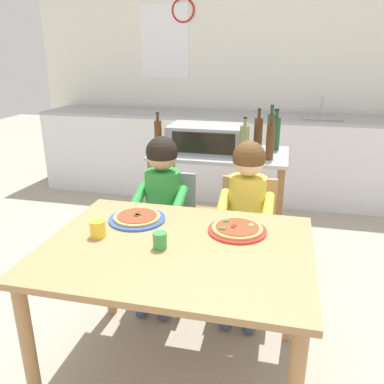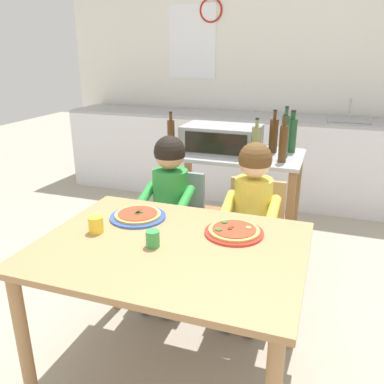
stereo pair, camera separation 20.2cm
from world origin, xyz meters
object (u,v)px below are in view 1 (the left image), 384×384
at_px(child_in_yellow_shirt, 246,210).
at_px(bottle_tall_green_wine, 270,134).
at_px(bottle_dark_olive_oil, 158,138).
at_px(pizza_plate_blue_rimmed, 137,218).
at_px(dining_chair_right, 246,233).
at_px(dining_table, 177,265).
at_px(drinking_cup_yellow, 98,228).
at_px(dining_chair_left, 167,226).
at_px(bottle_squat_spirits, 244,143).
at_px(pizza_plate_red_rimmed, 237,229).
at_px(drinking_cup_green, 160,240).
at_px(toaster_oven, 208,138).
at_px(bottle_clear_vinegar, 270,141).
at_px(bottle_slim_sauce, 275,132).
at_px(child_in_green_shirt, 160,203).
at_px(kitchen_island_cart, 219,189).
at_px(bottle_brown_beer, 258,133).

bearing_deg(child_in_yellow_shirt, bottle_tall_green_wine, 81.84).
distance_m(bottle_dark_olive_oil, pizza_plate_blue_rimmed, 0.88).
relative_size(dining_chair_right, pizza_plate_blue_rimmed, 2.77).
xyz_separation_m(dining_table, drinking_cup_yellow, (-0.39, 0.00, 0.14)).
distance_m(dining_table, dining_chair_left, 0.80).
bearing_deg(bottle_dark_olive_oil, dining_chair_left, -65.53).
xyz_separation_m(bottle_squat_spirits, pizza_plate_blue_rimmed, (-0.45, -0.83, -0.23)).
relative_size(bottle_tall_green_wine, pizza_plate_red_rimmed, 1.24).
bearing_deg(drinking_cup_green, bottle_squat_spirits, 77.43).
relative_size(bottle_tall_green_wine, dining_table, 0.29).
xyz_separation_m(toaster_oven, dining_table, (0.11, -1.26, -0.32)).
bearing_deg(bottle_clear_vinegar, bottle_slim_sauce, 85.63).
bearing_deg(toaster_oven, child_in_green_shirt, -104.24).
distance_m(bottle_slim_sauce, drinking_cup_yellow, 1.63).
bearing_deg(kitchen_island_cart, toaster_oven, -175.04).
bearing_deg(bottle_slim_sauce, bottle_dark_olive_oil, -154.29).
bearing_deg(kitchen_island_cart, drinking_cup_yellow, -106.34).
distance_m(bottle_clear_vinegar, pizza_plate_red_rimmed, 0.96).
distance_m(pizza_plate_red_rimmed, drinking_cup_green, 0.40).
relative_size(toaster_oven, bottle_clear_vinegar, 1.72).
distance_m(bottle_slim_sauce, bottle_squat_spirits, 0.42).
bearing_deg(toaster_oven, bottle_brown_beer, 17.48).
height_order(bottle_tall_green_wine, child_in_green_shirt, bottle_tall_green_wine).
relative_size(bottle_clear_vinegar, bottle_dark_olive_oil, 1.04).
relative_size(kitchen_island_cart, dining_chair_right, 1.20).
relative_size(dining_table, drinking_cup_yellow, 14.93).
distance_m(bottle_squat_spirits, bottle_tall_green_wine, 0.26).
xyz_separation_m(kitchen_island_cart, pizza_plate_red_rimmed, (0.26, -1.07, 0.18)).
xyz_separation_m(bottle_squat_spirits, child_in_green_shirt, (-0.45, -0.44, -0.30)).
height_order(toaster_oven, bottle_clear_vinegar, bottle_clear_vinegar).
xyz_separation_m(bottle_brown_beer, child_in_green_shirt, (-0.52, -0.76, -0.30)).
bearing_deg(drinking_cup_green, drinking_cup_yellow, 171.71).
bearing_deg(bottle_dark_olive_oil, drinking_cup_yellow, -88.16).
xyz_separation_m(bottle_brown_beer, bottle_clear_vinegar, (0.10, -0.25, 0.00)).
height_order(bottle_tall_green_wine, dining_chair_right, bottle_tall_green_wine).
distance_m(bottle_slim_sauce, dining_chair_right, 0.87).
height_order(toaster_oven, child_in_green_shirt, child_in_green_shirt).
xyz_separation_m(bottle_clear_vinegar, dining_table, (-0.35, -1.13, -0.35)).
bearing_deg(dining_chair_left, toaster_oven, 72.79).
relative_size(bottle_slim_sauce, child_in_green_shirt, 0.28).
relative_size(toaster_oven, child_in_green_shirt, 0.52).
bearing_deg(bottle_squat_spirits, bottle_clear_vinegar, 24.23).
distance_m(toaster_oven, bottle_brown_beer, 0.37).
bearing_deg(bottle_dark_olive_oil, bottle_slim_sauce, 25.71).
bearing_deg(child_in_green_shirt, toaster_oven, 75.76).
distance_m(kitchen_island_cart, child_in_yellow_shirt, 0.71).
distance_m(child_in_green_shirt, child_in_yellow_shirt, 0.52).
bearing_deg(bottle_tall_green_wine, bottle_brown_beer, 127.77).
relative_size(bottle_dark_olive_oil, child_in_yellow_shirt, 0.29).
xyz_separation_m(bottle_dark_olive_oil, bottle_tall_green_wine, (0.76, 0.20, 0.02)).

